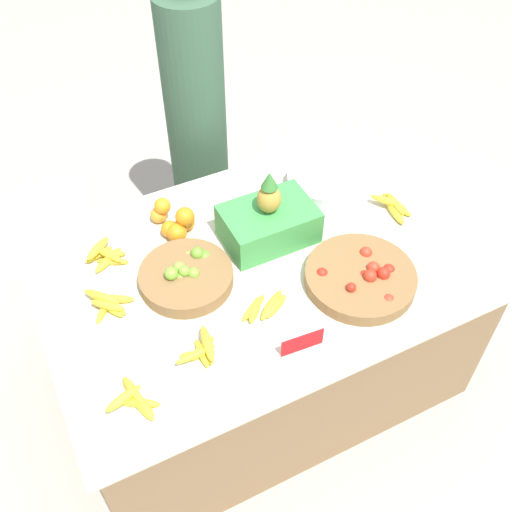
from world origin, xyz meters
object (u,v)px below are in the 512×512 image
Objects in this scene: produce_crate at (269,221)px; vendor_person at (197,131)px; lime_bowl at (187,276)px; tomato_basket at (361,277)px; price_sign at (302,343)px; metal_bowl at (323,182)px.

produce_crate is 0.23× the size of vendor_person.
tomato_basket is (0.59, -0.30, -0.00)m from lime_bowl.
tomato_basket is at bearing -26.79° from lime_bowl.
lime_bowl is 0.53m from price_sign.
metal_bowl is at bearing -62.76° from vendor_person.
price_sign is 0.56m from produce_crate.
price_sign reaches higher than metal_bowl.
produce_crate is at bearing 118.61° from tomato_basket.
produce_crate is at bearing 79.16° from price_sign.
vendor_person is (0.41, 0.89, -0.03)m from lime_bowl.
metal_bowl is 0.86m from price_sign.
tomato_basket is 1.33× the size of metal_bowl.
produce_crate reaches higher than lime_bowl.
price_sign is at bearing -125.56° from metal_bowl.
lime_bowl is 0.40m from produce_crate.
price_sign is 0.10× the size of vendor_person.
metal_bowl is (0.75, 0.24, 0.00)m from lime_bowl.
metal_bowl is (0.15, 0.54, 0.01)m from tomato_basket.
lime_bowl reaches higher than metal_bowl.
produce_crate is at bearing -91.44° from vendor_person.
price_sign is (-0.35, -0.17, 0.01)m from tomato_basket.
price_sign is 0.43× the size of produce_crate.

